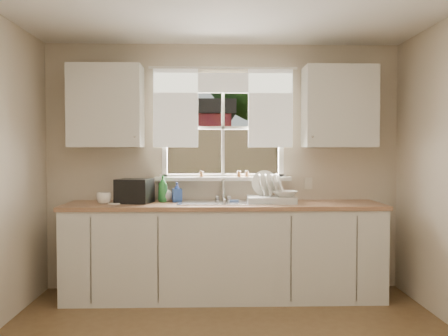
{
  "coord_description": "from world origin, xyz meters",
  "views": [
    {
      "loc": [
        -0.12,
        -2.86,
        1.41
      ],
      "look_at": [
        0.0,
        1.65,
        1.25
      ],
      "focal_mm": 38.0,
      "sensor_mm": 36.0,
      "label": 1
    }
  ],
  "objects_px": {
    "soap_bottle_a": "(163,189)",
    "cup": "(104,198)",
    "black_appliance": "(135,191)",
    "dish_rack": "(271,195)"
  },
  "relations": [
    {
      "from": "soap_bottle_a",
      "to": "black_appliance",
      "type": "xyz_separation_m",
      "value": [
        -0.26,
        -0.1,
        -0.01
      ]
    },
    {
      "from": "dish_rack",
      "to": "soap_bottle_a",
      "type": "height_order",
      "value": "dish_rack"
    },
    {
      "from": "soap_bottle_a",
      "to": "cup",
      "type": "bearing_deg",
      "value": -160.02
    },
    {
      "from": "dish_rack",
      "to": "soap_bottle_a",
      "type": "bearing_deg",
      "value": 174.17
    },
    {
      "from": "soap_bottle_a",
      "to": "cup",
      "type": "xyz_separation_m",
      "value": [
        -0.54,
        -0.19,
        -0.07
      ]
    },
    {
      "from": "soap_bottle_a",
      "to": "cup",
      "type": "distance_m",
      "value": 0.58
    },
    {
      "from": "soap_bottle_a",
      "to": "black_appliance",
      "type": "height_order",
      "value": "soap_bottle_a"
    },
    {
      "from": "soap_bottle_a",
      "to": "black_appliance",
      "type": "distance_m",
      "value": 0.28
    },
    {
      "from": "soap_bottle_a",
      "to": "black_appliance",
      "type": "bearing_deg",
      "value": -158.8
    },
    {
      "from": "dish_rack",
      "to": "cup",
      "type": "xyz_separation_m",
      "value": [
        -1.59,
        -0.09,
        -0.01
      ]
    }
  ]
}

